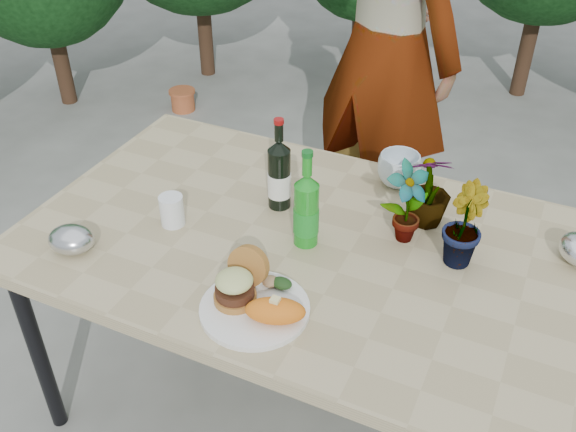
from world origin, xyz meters
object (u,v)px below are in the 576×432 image
at_px(patio_table, 299,253).
at_px(wine_bottle, 279,175).
at_px(dinner_plate, 255,309).
at_px(person, 385,48).

distance_m(patio_table, wine_bottle, 0.24).
bearing_deg(dinner_plate, wine_bottle, 107.99).
relative_size(wine_bottle, person, 0.16).
bearing_deg(person, dinner_plate, 116.59).
distance_m(wine_bottle, person, 0.93).
relative_size(dinner_plate, wine_bottle, 0.94).
bearing_deg(person, patio_table, 116.96).
bearing_deg(person, wine_bottle, 109.97).
bearing_deg(wine_bottle, dinner_plate, -92.56).
height_order(patio_table, wine_bottle, wine_bottle).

